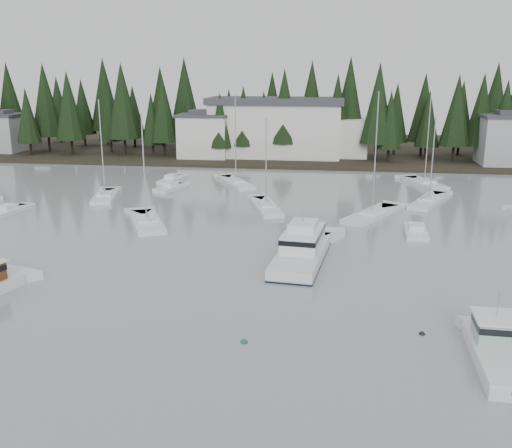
{
  "coord_description": "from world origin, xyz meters",
  "views": [
    {
      "loc": [
        6.37,
        -25.28,
        16.19
      ],
      "look_at": [
        -0.7,
        25.04,
        2.5
      ],
      "focal_mm": 40.0,
      "sensor_mm": 36.0,
      "label": 1
    }
  ],
  "objects": [
    {
      "name": "ground",
      "position": [
        0.0,
        0.0,
        0.0
      ],
      "size": [
        260.0,
        260.0,
        0.0
      ],
      "primitive_type": "plane",
      "color": "gray",
      "rests_on": "ground"
    },
    {
      "name": "far_shore_land",
      "position": [
        0.0,
        97.0,
        0.0
      ],
      "size": [
        240.0,
        54.0,
        1.0
      ],
      "primitive_type": "cube",
      "color": "black",
      "rests_on": "ground"
    },
    {
      "name": "conifer_treeline",
      "position": [
        0.0,
        86.0,
        0.0
      ],
      "size": [
        200.0,
        22.0,
        20.0
      ],
      "primitive_type": null,
      "color": "black",
      "rests_on": "ground"
    },
    {
      "name": "house_west",
      "position": [
        -18.0,
        79.0,
        4.65
      ],
      "size": [
        9.54,
        7.42,
        8.75
      ],
      "color": "silver",
      "rests_on": "ground"
    },
    {
      "name": "house_east_a",
      "position": [
        36.0,
        78.0,
        4.9
      ],
      "size": [
        10.6,
        8.48,
        9.25
      ],
      "color": "#999EA0",
      "rests_on": "ground"
    },
    {
      "name": "house_far_west",
      "position": [
        -60.0,
        81.0,
        4.4
      ],
      "size": [
        8.48,
        7.42,
        8.25
      ],
      "color": "#999EA0",
      "rests_on": "ground"
    },
    {
      "name": "harbor_inn",
      "position": [
        -2.96,
        82.34,
        5.78
      ],
      "size": [
        29.5,
        11.5,
        10.9
      ],
      "color": "silver",
      "rests_on": "ground"
    },
    {
      "name": "cabin_cruiser_center",
      "position": [
        3.73,
        22.68,
        0.78
      ],
      "size": [
        5.07,
        12.49,
        5.22
      ],
      "rotation": [
        0.0,
        0.0,
        1.46
      ],
      "color": "silver",
      "rests_on": "ground"
    },
    {
      "name": "lobster_boat_teal",
      "position": [
        16.02,
        5.99,
        0.53
      ],
      "size": [
        3.03,
        8.06,
        4.42
      ],
      "rotation": [
        0.0,
        0.0,
        1.54
      ],
      "color": "silver",
      "rests_on": "ground"
    },
    {
      "name": "sailboat_0",
      "position": [
        18.33,
        47.64,
        0.05
      ],
      "size": [
        6.6,
        11.01,
        11.27
      ],
      "rotation": [
        0.0,
        0.0,
        1.17
      ],
      "color": "silver",
      "rests_on": "ground"
    },
    {
      "name": "sailboat_2",
      "position": [
        19.41,
        59.66,
        0.07
      ],
      "size": [
        6.05,
        9.77,
        13.62
      ],
      "rotation": [
        0.0,
        0.0,
        1.94
      ],
      "color": "silver",
      "rests_on": "ground"
    },
    {
      "name": "sailboat_4",
      "position": [
        10.76,
        39.47,
        0.07
      ],
      "size": [
        7.51,
        10.6,
        14.6
      ],
      "rotation": [
        0.0,
        0.0,
        1.07
      ],
      "color": "silver",
      "rests_on": "ground"
    },
    {
      "name": "sailboat_5",
      "position": [
        -23.47,
        44.46,
        0.08
      ],
      "size": [
        4.63,
        8.93,
        13.24
      ],
      "rotation": [
        0.0,
        0.0,
        1.82
      ],
      "color": "silver",
      "rests_on": "ground"
    },
    {
      "name": "sailboat_6",
      "position": [
        -13.82,
        32.57,
        0.06
      ],
      "size": [
        6.92,
        10.16,
        12.46
      ],
      "rotation": [
        0.0,
        0.0,
        2.02
      ],
      "color": "silver",
      "rests_on": "ground"
    },
    {
      "name": "sailboat_9",
      "position": [
        -8.09,
        56.22,
        0.07
      ],
      "size": [
        7.27,
        10.48,
        13.55
      ],
      "rotation": [
        0.0,
        0.0,
        2.07
      ],
      "color": "silver",
      "rests_on": "ground"
    },
    {
      "name": "sailboat_10",
      "position": [
        -1.81,
        41.48,
        0.06
      ],
      "size": [
        5.42,
        10.24,
        11.45
      ],
      "rotation": [
        0.0,
        0.0,
        1.88
      ],
      "color": "silver",
      "rests_on": "ground"
    },
    {
      "name": "runabout_0",
      "position": [
        -31.53,
        34.89,
        0.13
      ],
      "size": [
        3.01,
        6.45,
        1.42
      ],
      "rotation": [
        0.0,
        0.0,
        1.44
      ],
      "color": "silver",
      "rests_on": "ground"
    },
    {
      "name": "runabout_1",
      "position": [
        14.79,
        32.51,
        0.13
      ],
      "size": [
        2.44,
        5.65,
        1.42
      ],
      "rotation": [
        0.0,
        0.0,
        1.53
      ],
      "color": "silver",
      "rests_on": "ground"
    },
    {
      "name": "runabout_3",
      "position": [
        -18.18,
        57.25,
        0.13
      ],
      "size": [
        2.88,
        6.65,
        1.42
      ],
      "rotation": [
        0.0,
        0.0,
        1.46
      ],
      "color": "silver",
      "rests_on": "ground"
    },
    {
      "name": "runabout_4",
      "position": [
        -16.52,
        51.08,
        0.13
      ],
      "size": [
        3.82,
        6.21,
        1.42
      ],
      "rotation": [
        0.0,
        0.0,
        1.27
      ],
      "color": "silver",
      "rests_on": "ground"
    },
    {
      "name": "mooring_buoy_green",
      "position": [
        1.19,
        6.28,
        0.0
      ],
      "size": [
        0.45,
        0.45,
        0.45
      ],
      "primitive_type": "sphere",
      "color": "#145933",
      "rests_on": "ground"
    },
    {
      "name": "mooring_buoy_dark",
      "position": [
        12.21,
        8.98,
        0.0
      ],
      "size": [
        0.39,
        0.39,
        0.39
      ],
      "primitive_type": "sphere",
      "color": "black",
      "rests_on": "ground"
    }
  ]
}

